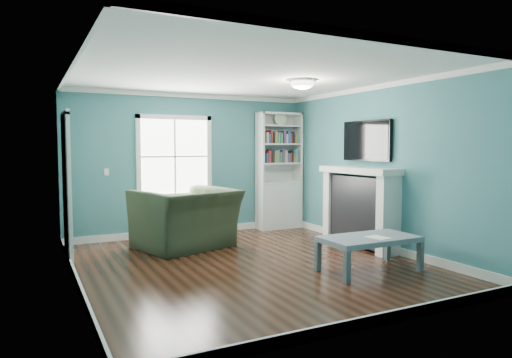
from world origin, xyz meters
name	(u,v)px	position (x,y,z in m)	size (l,w,h in m)	color
floor	(250,264)	(0.00, 0.00, 0.00)	(5.00, 5.00, 0.00)	black
room_walls	(250,150)	(0.00, 0.00, 1.58)	(5.00, 5.00, 5.00)	#38727D
trim	(250,175)	(0.00, 0.00, 1.24)	(4.50, 5.00, 2.60)	white
window	(175,157)	(-0.30, 2.49, 1.45)	(1.40, 0.06, 1.50)	white
bookshelf	(279,182)	(1.77, 2.30, 0.92)	(0.90, 0.35, 2.31)	silver
fireplace	(360,208)	(2.08, 0.20, 0.64)	(0.44, 1.58, 1.30)	black
tv	(367,141)	(2.20, 0.20, 1.72)	(0.06, 1.10, 0.65)	black
door	(66,186)	(-2.22, 1.40, 1.07)	(0.12, 0.98, 2.17)	silver
ceiling_fixture	(302,83)	(0.90, 0.10, 2.55)	(0.38, 0.38, 0.15)	white
light_switch	(107,172)	(-1.50, 2.48, 1.20)	(0.08, 0.01, 0.12)	white
recliner	(186,209)	(-0.45, 1.41, 0.64)	(1.45, 0.94, 1.27)	#232E1C
coffee_table	(369,241)	(1.25, -1.00, 0.40)	(1.26, 0.70, 0.46)	#485257
paper_sheet	(378,237)	(1.30, -1.10, 0.46)	(0.22, 0.28, 0.00)	white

